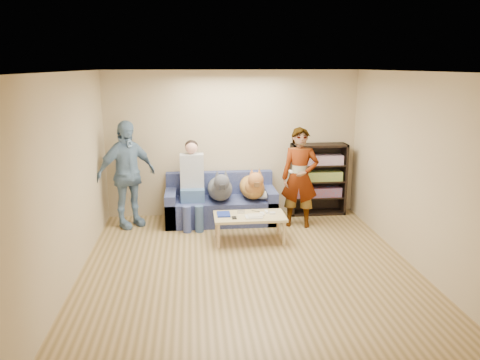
{
  "coord_description": "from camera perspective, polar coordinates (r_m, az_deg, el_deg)",
  "views": [
    {
      "loc": [
        -0.72,
        -5.77,
        2.68
      ],
      "look_at": [
        0.0,
        1.2,
        0.95
      ],
      "focal_mm": 35.0,
      "sensor_mm": 36.0,
      "label": 1
    }
  ],
  "objects": [
    {
      "name": "wall_left",
      "position": [
        6.13,
        -20.19,
        -0.01
      ],
      "size": [
        0.0,
        5.0,
        5.0
      ],
      "primitive_type": "plane",
      "rotation": [
        1.57,
        0.0,
        1.57
      ],
      "color": "tan",
      "rests_on": "ground"
    },
    {
      "name": "sofa",
      "position": [
        8.24,
        -2.38,
        -3.08
      ],
      "size": [
        1.9,
        0.85,
        0.82
      ],
      "color": "#515B93",
      "rests_on": "ground"
    },
    {
      "name": "person_standing_right",
      "position": [
        7.89,
        7.3,
        0.28
      ],
      "size": [
        0.7,
        0.55,
        1.68
      ],
      "primitive_type": "imported",
      "rotation": [
        0.0,
        0.0,
        -0.26
      ],
      "color": "gray",
      "rests_on": "ground"
    },
    {
      "name": "bookshelf",
      "position": [
        8.65,
        9.48,
        0.29
      ],
      "size": [
        1.0,
        0.34,
        1.3
      ],
      "color": "black",
      "rests_on": "ground"
    },
    {
      "name": "notebook_blue",
      "position": [
        7.25,
        -2.02,
        -4.19
      ],
      "size": [
        0.2,
        0.26,
        0.03
      ],
      "primitive_type": "cube",
      "color": "navy",
      "rests_on": "coffee_table"
    },
    {
      "name": "controller_a",
      "position": [
        7.37,
        3.25,
        -3.88
      ],
      "size": [
        0.04,
        0.13,
        0.03
      ],
      "primitive_type": "cube",
      "color": "white",
      "rests_on": "coffee_table"
    },
    {
      "name": "held_controller",
      "position": [
        7.62,
        6.21,
        1.04
      ],
      "size": [
        0.05,
        0.12,
        0.03
      ],
      "primitive_type": "cube",
      "rotation": [
        0.0,
        0.0,
        0.09
      ],
      "color": "white",
      "rests_on": "person_standing_right"
    },
    {
      "name": "ground",
      "position": [
        6.4,
        1.13,
        -10.87
      ],
      "size": [
        5.0,
        5.0,
        0.0
      ],
      "primitive_type": "plane",
      "color": "brown",
      "rests_on": "ground"
    },
    {
      "name": "dog_tan",
      "position": [
        8.06,
        1.56,
        -0.77
      ],
      "size": [
        0.43,
        1.17,
        0.62
      ],
      "color": "#BC8539",
      "rests_on": "sofa"
    },
    {
      "name": "headphone_cup_b",
      "position": [
        7.33,
        2.67,
        -4.03
      ],
      "size": [
        0.07,
        0.07,
        0.02
      ],
      "primitive_type": "cylinder",
      "color": "white",
      "rests_on": "coffee_table"
    },
    {
      "name": "blanket",
      "position": [
        8.08,
        3.01,
        -1.82
      ],
      "size": [
        0.4,
        0.34,
        0.14
      ],
      "primitive_type": "ellipsoid",
      "color": "#B9B8BD",
      "rests_on": "sofa"
    },
    {
      "name": "wall_front",
      "position": [
        3.62,
        6.12,
        -8.58
      ],
      "size": [
        4.5,
        0.0,
        4.5
      ],
      "primitive_type": "plane",
      "rotation": [
        -1.57,
        0.0,
        0.0
      ],
      "color": "tan",
      "rests_on": "ground"
    },
    {
      "name": "headphone_cup_a",
      "position": [
        7.25,
        2.77,
        -4.23
      ],
      "size": [
        0.07,
        0.07,
        0.02
      ],
      "primitive_type": "cylinder",
      "color": "white",
      "rests_on": "coffee_table"
    },
    {
      "name": "pen_orange",
      "position": [
        7.09,
        1.17,
        -4.68
      ],
      "size": [
        0.13,
        0.06,
        0.01
      ],
      "primitive_type": "cylinder",
      "rotation": [
        0.0,
        1.57,
        0.35
      ],
      "color": "orange",
      "rests_on": "coffee_table"
    },
    {
      "name": "ceiling",
      "position": [
        5.82,
        1.25,
        13.08
      ],
      "size": [
        5.0,
        5.0,
        0.0
      ],
      "primitive_type": "plane",
      "rotation": [
        3.14,
        0.0,
        0.0
      ],
      "color": "white",
      "rests_on": "ground"
    },
    {
      "name": "papers",
      "position": [
        7.16,
        1.67,
        -4.49
      ],
      "size": [
        0.26,
        0.2,
        0.02
      ],
      "primitive_type": "cube",
      "color": "beige",
      "rests_on": "coffee_table"
    },
    {
      "name": "magazine",
      "position": [
        7.17,
        1.89,
        -4.32
      ],
      "size": [
        0.22,
        0.17,
        0.01
      ],
      "primitive_type": "cube",
      "color": "beige",
      "rests_on": "coffee_table"
    },
    {
      "name": "wall_right",
      "position": [
        6.64,
        20.85,
        0.95
      ],
      "size": [
        0.0,
        5.0,
        5.0
      ],
      "primitive_type": "plane",
      "rotation": [
        1.57,
        0.0,
        -1.57
      ],
      "color": "tan",
      "rests_on": "ground"
    },
    {
      "name": "dog_gray",
      "position": [
        7.96,
        -2.43,
        -0.96
      ],
      "size": [
        0.43,
        1.26,
        0.62
      ],
      "color": "#4D4F58",
      "rests_on": "sofa"
    },
    {
      "name": "wall_back",
      "position": [
        8.42,
        -0.92,
        4.42
      ],
      "size": [
        4.5,
        0.0,
        4.5
      ],
      "primitive_type": "plane",
      "rotation": [
        1.57,
        0.0,
        0.0
      ],
      "color": "tan",
      "rests_on": "ground"
    },
    {
      "name": "controller_b",
      "position": [
        7.31,
        3.96,
        -4.05
      ],
      "size": [
        0.09,
        0.06,
        0.03
      ],
      "primitive_type": "cube",
      "color": "silver",
      "rests_on": "coffee_table"
    },
    {
      "name": "coffee_table",
      "position": [
        7.26,
        1.17,
        -4.66
      ],
      "size": [
        1.1,
        0.6,
        0.42
      ],
      "color": "#CDB47E",
      "rests_on": "ground"
    },
    {
      "name": "person_seated",
      "position": [
        7.97,
        -5.85,
        -0.05
      ],
      "size": [
        0.4,
        0.73,
        1.47
      ],
      "color": "#446996",
      "rests_on": "sofa"
    },
    {
      "name": "person_standing_left",
      "position": [
        8.02,
        -13.66,
        0.67
      ],
      "size": [
        1.11,
        0.98,
        1.81
      ],
      "primitive_type": "imported",
      "rotation": [
        0.0,
        0.0,
        0.63
      ],
      "color": "#7394B8",
      "rests_on": "ground"
    },
    {
      "name": "pen_black",
      "position": [
        7.43,
        1.93,
        -3.82
      ],
      "size": [
        0.13,
        0.08,
        0.01
      ],
      "primitive_type": "cylinder",
      "rotation": [
        0.0,
        1.57,
        -0.52
      ],
      "color": "black",
      "rests_on": "coffee_table"
    },
    {
      "name": "camera_silver",
      "position": [
        7.34,
        0.13,
        -3.86
      ],
      "size": [
        0.11,
        0.06,
        0.05
      ],
      "primitive_type": "cube",
      "color": "#B4B5B9",
      "rests_on": "coffee_table"
    },
    {
      "name": "wallet",
      "position": [
        7.11,
        -0.71,
        -4.62
      ],
      "size": [
        0.07,
        0.12,
        0.02
      ],
      "primitive_type": "cube",
      "color": "black",
      "rests_on": "coffee_table"
    }
  ]
}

